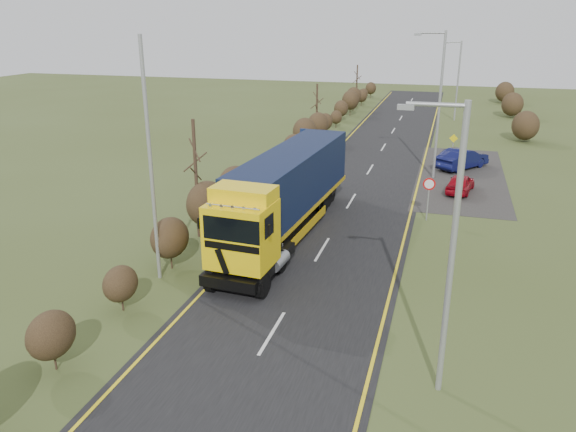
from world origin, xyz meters
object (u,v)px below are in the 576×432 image
Objects in this scene: lorry at (285,190)px; speed_sign at (429,191)px; car_red_hatchback at (460,184)px; streetlight_near at (449,243)px; car_blue_sedan at (462,159)px.

speed_sign is at bearing 35.94° from lorry.
streetlight_near is at bearing 98.97° from car_red_hatchback.
car_blue_sedan is at bearing -80.14° from car_red_hatchback.
car_red_hatchback is at bearing 73.66° from speed_sign.
car_blue_sedan is (8.80, 16.76, -1.66)m from lorry.
streetlight_near is 3.54× the size of speed_sign.
lorry is 13.66m from car_red_hatchback.
car_red_hatchback is 21.84m from streetlight_near.
streetlight_near is at bearing 123.94° from car_blue_sedan.
car_blue_sedan is at bearing 66.20° from lorry.
car_blue_sedan is 0.54× the size of streetlight_near.
lorry is at bearing 60.93° from car_red_hatchback.
car_blue_sedan is at bearing 81.37° from speed_sign.
lorry is at bearing 125.85° from streetlight_near.
speed_sign is at bearing 93.98° from streetlight_near.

